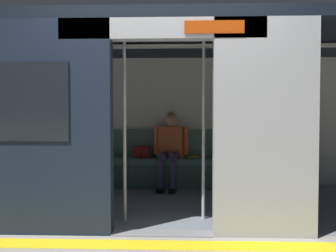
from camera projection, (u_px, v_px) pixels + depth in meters
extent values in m
plane|color=gray|center=(162.00, 234.00, 3.62)|extent=(60.00, 60.00, 0.00)
cube|color=yellow|center=(160.00, 245.00, 3.32)|extent=(8.00, 0.24, 0.01)
cube|color=#ADAFB5|center=(265.00, 128.00, 3.53)|extent=(0.99, 0.12, 2.10)
cube|color=black|center=(265.00, 102.00, 3.51)|extent=(0.54, 0.02, 0.55)
cube|color=black|center=(12.00, 102.00, 3.54)|extent=(1.10, 0.02, 0.76)
cube|color=#ADAFB5|center=(162.00, 30.00, 3.55)|extent=(1.98, 0.16, 0.20)
cube|color=#BF3F0C|center=(214.00, 27.00, 3.44)|extent=(0.56, 0.02, 0.12)
cube|color=black|center=(167.00, 39.00, 4.84)|extent=(6.40, 2.76, 0.12)
cube|color=slate|center=(167.00, 202.00, 4.92)|extent=(6.08, 2.60, 0.01)
cube|color=silver|center=(170.00, 121.00, 6.18)|extent=(6.08, 0.10, 2.10)
cube|color=#4C7566|center=(170.00, 143.00, 6.13)|extent=(3.52, 0.06, 0.45)
cube|color=white|center=(167.00, 46.00, 4.84)|extent=(4.48, 0.16, 0.03)
cube|color=gray|center=(162.00, 233.00, 3.62)|extent=(0.99, 0.19, 0.01)
cube|color=#4C7566|center=(170.00, 160.00, 5.92)|extent=(3.00, 0.44, 0.09)
cube|color=#39574C|center=(169.00, 177.00, 5.73)|extent=(3.00, 0.04, 0.38)
cube|color=#CC5933|center=(171.00, 142.00, 5.89)|extent=(0.41, 0.27, 0.50)
sphere|color=tan|center=(171.00, 121.00, 5.88)|extent=(0.21, 0.21, 0.21)
sphere|color=#997F59|center=(171.00, 118.00, 5.89)|extent=(0.19, 0.19, 0.19)
cylinder|color=#CC5933|center=(186.00, 141.00, 5.82)|extent=(0.08, 0.08, 0.44)
cylinder|color=#CC5933|center=(157.00, 140.00, 5.90)|extent=(0.08, 0.08, 0.44)
cylinder|color=#38334C|center=(175.00, 156.00, 5.69)|extent=(0.19, 0.41, 0.14)
cylinder|color=#38334C|center=(164.00, 156.00, 5.72)|extent=(0.19, 0.41, 0.14)
cylinder|color=#38334C|center=(173.00, 175.00, 5.50)|extent=(0.10, 0.10, 0.43)
cylinder|color=#38334C|center=(161.00, 175.00, 5.53)|extent=(0.10, 0.10, 0.43)
cube|color=black|center=(172.00, 191.00, 5.46)|extent=(0.13, 0.23, 0.06)
cube|color=black|center=(161.00, 191.00, 5.49)|extent=(0.13, 0.23, 0.06)
cube|color=maroon|center=(141.00, 152.00, 5.96)|extent=(0.26, 0.14, 0.17)
cube|color=maroon|center=(141.00, 153.00, 5.88)|extent=(0.02, 0.01, 0.14)
cube|color=gold|center=(195.00, 157.00, 5.91)|extent=(0.20, 0.25, 0.03)
cylinder|color=silver|center=(125.00, 127.00, 4.03)|extent=(0.04, 0.04, 2.08)
cylinder|color=silver|center=(204.00, 127.00, 4.09)|extent=(0.04, 0.04, 2.08)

